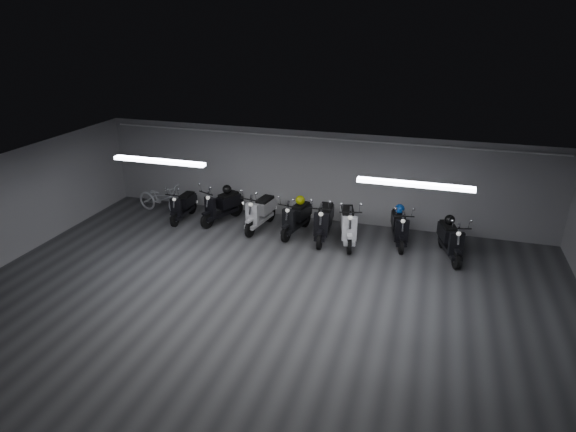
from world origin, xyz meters
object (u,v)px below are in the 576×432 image
(scooter_2, at_px, (260,207))
(helmet_3, at_px, (300,200))
(scooter_7, at_px, (400,222))
(helmet_0, at_px, (450,220))
(scooter_0, at_px, (183,201))
(helmet_2, at_px, (400,209))
(helmet_1, at_px, (227,189))
(scooter_3, at_px, (296,213))
(scooter_6, at_px, (348,219))
(scooter_1, at_px, (221,201))
(scooter_8, at_px, (451,234))
(scooter_5, at_px, (324,216))
(bicycle, at_px, (161,196))

(scooter_2, distance_m, helmet_3, 1.23)
(scooter_7, bearing_deg, helmet_3, 166.87)
(scooter_2, distance_m, scooter_7, 4.09)
(scooter_7, bearing_deg, helmet_0, -20.35)
(scooter_0, height_order, helmet_2, scooter_0)
(helmet_0, bearing_deg, scooter_2, 179.09)
(scooter_7, bearing_deg, helmet_1, 165.36)
(helmet_0, xyz_separation_m, helmet_1, (-6.59, 0.48, 0.02))
(scooter_3, distance_m, helmet_0, 4.25)
(scooter_6, relative_size, helmet_3, 7.06)
(scooter_0, height_order, scooter_7, scooter_7)
(scooter_7, height_order, helmet_2, scooter_7)
(helmet_1, bearing_deg, scooter_1, -111.74)
(scooter_3, bearing_deg, scooter_8, 8.34)
(scooter_1, relative_size, helmet_1, 6.56)
(scooter_6, xyz_separation_m, helmet_2, (1.34, 0.60, 0.23))
(scooter_3, bearing_deg, scooter_6, 5.43)
(helmet_2, bearing_deg, scooter_1, -177.78)
(scooter_2, xyz_separation_m, scooter_8, (5.44, -0.33, -0.03))
(scooter_5, bearing_deg, scooter_8, -5.96)
(helmet_1, bearing_deg, scooter_5, -10.06)
(scooter_1, height_order, helmet_0, scooter_1)
(helmet_1, height_order, helmet_2, helmet_1)
(scooter_3, relative_size, helmet_2, 6.71)
(scooter_0, xyz_separation_m, scooter_8, (7.99, -0.28, 0.06))
(scooter_2, xyz_separation_m, scooter_3, (1.14, -0.06, -0.03))
(scooter_1, height_order, scooter_7, scooter_1)
(scooter_5, height_order, helmet_3, scooter_5)
(helmet_0, distance_m, helmet_1, 6.61)
(helmet_1, bearing_deg, helmet_0, -4.14)
(scooter_8, bearing_deg, scooter_7, 145.83)
(bicycle, distance_m, helmet_0, 8.89)
(helmet_1, distance_m, helmet_2, 5.26)
(scooter_8, bearing_deg, scooter_3, 160.26)
(helmet_3, bearing_deg, scooter_1, -179.14)
(scooter_0, height_order, scooter_1, scooter_1)
(scooter_7, height_order, scooter_8, scooter_8)
(bicycle, bearing_deg, scooter_2, -84.00)
(scooter_7, xyz_separation_m, helmet_1, (-5.31, 0.28, 0.33))
(scooter_0, bearing_deg, scooter_2, 1.43)
(scooter_1, height_order, scooter_6, scooter_6)
(scooter_2, xyz_separation_m, scooter_6, (2.70, -0.24, 0.03))
(scooter_8, distance_m, helmet_0, 0.39)
(scooter_1, xyz_separation_m, scooter_5, (3.31, -0.33, 0.04))
(scooter_0, height_order, helmet_1, scooter_0)
(scooter_7, height_order, helmet_3, scooter_7)
(scooter_0, relative_size, helmet_0, 6.11)
(scooter_0, relative_size, scooter_1, 0.90)
(scooter_2, xyz_separation_m, scooter_7, (4.09, 0.11, -0.04))
(scooter_2, bearing_deg, helmet_0, 7.67)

